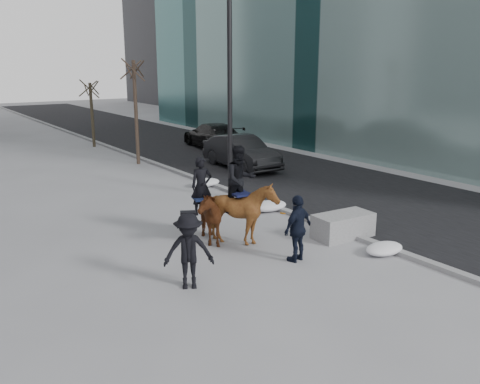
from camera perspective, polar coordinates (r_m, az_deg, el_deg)
ground at (r=13.58m, az=2.91°, el=-7.18°), size 120.00×120.00×0.00m
road at (r=25.33m, az=1.66°, el=3.02°), size 8.00×90.00×0.01m
curb at (r=23.22m, az=-6.32°, el=2.03°), size 0.25×90.00×0.12m
planter at (r=15.17m, az=11.50°, el=-3.71°), size 1.82×1.00×0.71m
car_near at (r=24.55m, az=0.13°, el=4.51°), size 1.82×4.82×1.57m
car_far at (r=30.55m, az=-3.12°, el=6.38°), size 2.84×5.45×1.51m
tree_near at (r=25.83m, az=-11.63°, el=9.28°), size 1.20×1.20×5.65m
tree_far at (r=32.00m, az=-16.30°, el=8.65°), size 1.20×1.20×4.24m
mounted_left at (r=14.43m, az=-4.03°, el=-2.11°), size 1.32×2.03×2.42m
mounted_right at (r=14.13m, az=0.28°, el=-1.52°), size 1.68×1.83×2.78m
feeder at (r=13.05m, az=6.50°, el=-4.07°), size 1.10×0.96×1.75m
camera_crew at (r=11.49m, az=-5.78°, el=-6.60°), size 1.31×1.10×1.75m
lamppost at (r=18.56m, az=-0.87°, el=14.39°), size 0.25×2.01×9.09m
snow_piles at (r=17.69m, az=3.03°, el=-1.48°), size 1.32×10.07×0.34m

